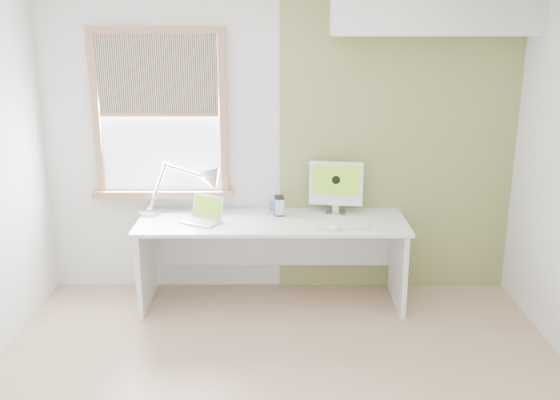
{
  "coord_description": "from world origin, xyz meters",
  "views": [
    {
      "loc": [
        -0.01,
        -3.54,
        2.33
      ],
      "look_at": [
        0.0,
        1.05,
        1.0
      ],
      "focal_mm": 40.61,
      "sensor_mm": 36.0,
      "label": 1
    }
  ],
  "objects_px": {
    "desk": "(272,240)",
    "laptop": "(204,215)",
    "desk_lamp": "(200,185)",
    "imac": "(336,185)",
    "external_drive": "(279,206)"
  },
  "relations": [
    {
      "from": "desk",
      "to": "laptop",
      "type": "xyz_separation_m",
      "value": [
        -0.55,
        -0.09,
        0.25
      ]
    },
    {
      "from": "imac",
      "to": "desk",
      "type": "bearing_deg",
      "value": -164.39
    },
    {
      "from": "external_drive",
      "to": "imac",
      "type": "height_order",
      "value": "imac"
    },
    {
      "from": "external_drive",
      "to": "imac",
      "type": "xyz_separation_m",
      "value": [
        0.48,
        0.05,
        0.17
      ]
    },
    {
      "from": "desk_lamp",
      "to": "external_drive",
      "type": "xyz_separation_m",
      "value": [
        0.67,
        -0.1,
        -0.15
      ]
    },
    {
      "from": "laptop",
      "to": "imac",
      "type": "bearing_deg",
      "value": 12.23
    },
    {
      "from": "desk",
      "to": "laptop",
      "type": "relative_size",
      "value": 5.99
    },
    {
      "from": "desk",
      "to": "external_drive",
      "type": "relative_size",
      "value": 14.1
    },
    {
      "from": "desk",
      "to": "desk_lamp",
      "type": "distance_m",
      "value": 0.77
    },
    {
      "from": "external_drive",
      "to": "desk",
      "type": "bearing_deg",
      "value": -120.45
    },
    {
      "from": "desk_lamp",
      "to": "imac",
      "type": "height_order",
      "value": "imac"
    },
    {
      "from": "imac",
      "to": "external_drive",
      "type": "bearing_deg",
      "value": -173.76
    },
    {
      "from": "desk",
      "to": "laptop",
      "type": "height_order",
      "value": "laptop"
    },
    {
      "from": "desk_lamp",
      "to": "laptop",
      "type": "height_order",
      "value": "desk_lamp"
    },
    {
      "from": "desk_lamp",
      "to": "imac",
      "type": "xyz_separation_m",
      "value": [
        1.15,
        -0.05,
        0.02
      ]
    }
  ]
}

